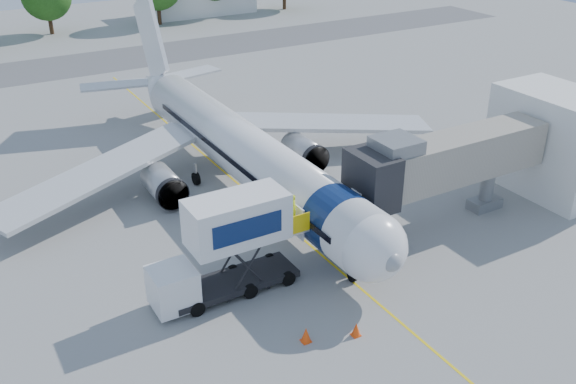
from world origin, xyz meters
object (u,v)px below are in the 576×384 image
aircraft (239,148)px  jet_bridge (439,162)px  catering_hiloader (226,248)px  ground_tug (454,362)px

aircraft → jet_bridge: size_ratio=2.71×
aircraft → catering_hiloader: size_ratio=4.44×
jet_bridge → catering_hiloader: jet_bridge is taller
aircraft → jet_bridge: 13.77m
aircraft → catering_hiloader: (-6.27, -11.12, -0.19)m
jet_bridge → catering_hiloader: bearing=-180.0°
aircraft → jet_bridge: bearing=-54.3°
jet_bridge → catering_hiloader: (-14.26, -0.00, -1.58)m
aircraft → catering_hiloader: aircraft is taller
aircraft → ground_tug: bearing=-90.8°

